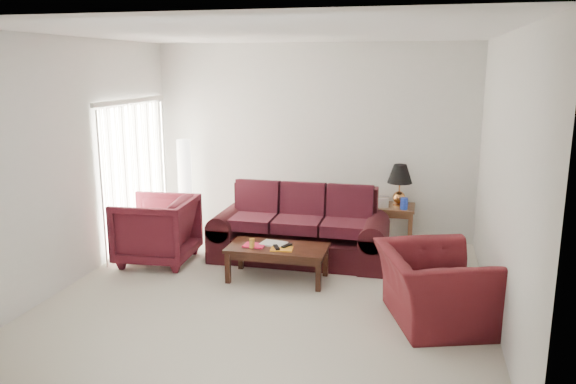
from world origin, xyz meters
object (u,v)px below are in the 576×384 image
(sofa, at_px, (300,225))
(armchair_left, at_px, (157,230))
(armchair_right, at_px, (434,287))
(end_table, at_px, (394,226))
(floor_lamp, at_px, (185,186))
(coffee_table, at_px, (278,263))

(sofa, distance_m, armchair_left, 1.97)
(sofa, height_order, armchair_right, sofa)
(end_table, bearing_deg, floor_lamp, -178.90)
(end_table, bearing_deg, coffee_table, -128.64)
(sofa, relative_size, armchair_left, 2.41)
(end_table, distance_m, floor_lamp, 3.34)
(sofa, xyz_separation_m, coffee_table, (-0.11, -0.80, -0.28))
(floor_lamp, xyz_separation_m, armchair_right, (3.84, -2.43, -0.38))
(end_table, relative_size, floor_lamp, 0.40)
(armchair_right, xyz_separation_m, coffee_table, (-1.89, 0.79, -0.17))
(end_table, height_order, floor_lamp, floor_lamp)
(end_table, relative_size, armchair_left, 0.62)
(armchair_left, bearing_deg, sofa, 101.70)
(end_table, height_order, coffee_table, end_table)
(armchair_right, distance_m, coffee_table, 2.06)
(sofa, bearing_deg, end_table, 41.06)
(sofa, xyz_separation_m, floor_lamp, (-2.06, 0.84, 0.28))
(armchair_right, relative_size, coffee_table, 0.96)
(floor_lamp, relative_size, armchair_right, 1.29)
(floor_lamp, height_order, coffee_table, floor_lamp)
(floor_lamp, bearing_deg, sofa, -22.33)
(coffee_table, bearing_deg, armchair_right, -19.39)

